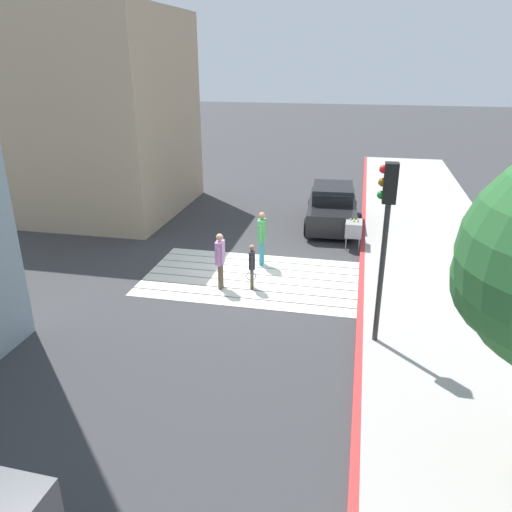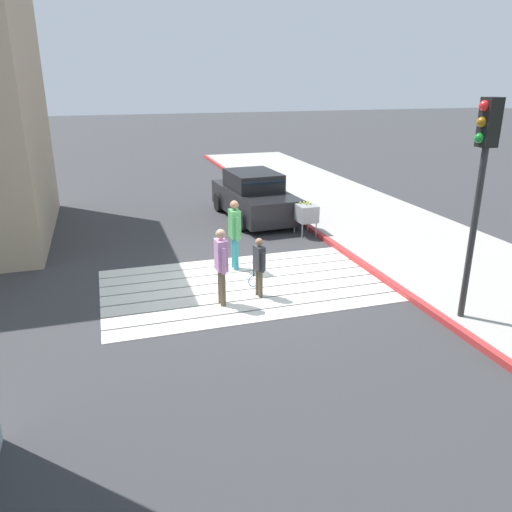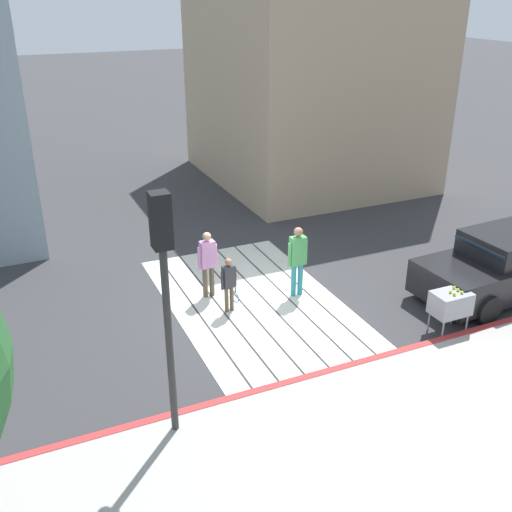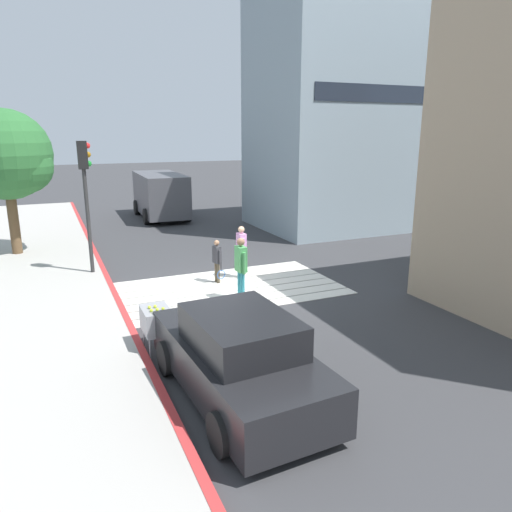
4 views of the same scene
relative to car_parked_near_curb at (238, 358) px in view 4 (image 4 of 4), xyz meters
The scene contains 13 objects.
ground_plane 6.05m from the car_parked_near_curb, 70.55° to the left, with size 120.00×120.00×0.00m, color #38383A.
crosswalk_stripes 6.05m from the car_parked_near_curb, 70.55° to the left, with size 6.40×3.80×0.01m.
sidewalk_west 6.74m from the car_parked_near_curb, 122.47° to the left, with size 4.80×40.00×0.12m, color #ADA8A0.
curb_painted 5.84m from the car_parked_near_curb, 102.47° to the left, with size 0.16×40.00×0.13m, color #BC3333.
building_far_north 17.21m from the car_parked_near_curb, 50.62° to the left, with size 8.00×6.03×10.93m.
car_parked_near_curb is the anchor object (origin of this frame).
van_down_street 18.59m from the car_parked_near_curb, 81.14° to the left, with size 2.49×5.27×2.35m.
traffic_light_corner 9.12m from the car_parked_near_curb, 100.32° to the left, with size 0.39×0.28×4.24m.
street_tree 13.24m from the car_parked_near_curb, 107.13° to the left, with size 3.20×3.20×5.32m.
tennis_ball_cart 2.53m from the car_parked_near_curb, 110.84° to the left, with size 0.56×0.80×1.02m.
pedestrian_adult_lead 7.07m from the car_parked_near_curb, 67.45° to the left, with size 0.23×0.49×1.66m.
pedestrian_adult_trailing 4.96m from the car_parked_near_curb, 67.40° to the left, with size 0.24×0.51×1.76m.
pedestrian_child_with_racket 6.60m from the car_parked_near_curb, 73.86° to the left, with size 0.32×0.42×1.34m.
Camera 4 is at (-4.77, -12.70, 4.52)m, focal length 33.68 mm.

